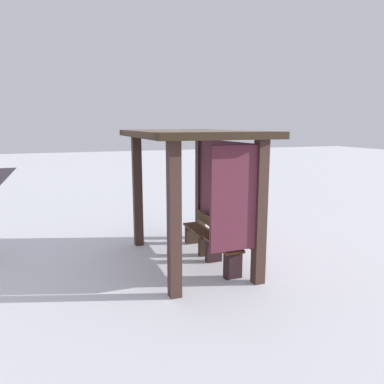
% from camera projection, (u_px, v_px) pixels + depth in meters
% --- Properties ---
extents(ground_plane, '(60.00, 60.00, 0.00)m').
position_uv_depth(ground_plane, '(190.00, 261.00, 6.86)').
color(ground_plane, white).
extents(bus_shelter, '(3.12, 1.97, 2.42)m').
position_uv_depth(bus_shelter, '(201.00, 165.00, 6.50)').
color(bus_shelter, '#3B261F').
rests_on(bus_shelter, ground).
extents(bench_left_inside, '(1.00, 0.35, 0.72)m').
position_uv_depth(bench_left_inside, '(200.00, 233.00, 7.47)').
color(bench_left_inside, '#513620').
rests_on(bench_left_inside, ground).
extents(bench_center_inside, '(1.00, 0.35, 0.77)m').
position_uv_depth(bench_center_inside, '(224.00, 250.00, 6.40)').
color(bench_center_inside, '#552B19').
rests_on(bench_center_inside, ground).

